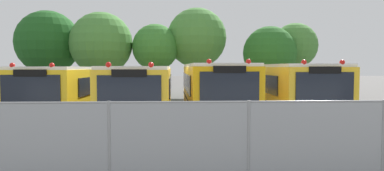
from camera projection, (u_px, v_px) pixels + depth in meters
ground_plane at (179, 119)px, 16.55m from camera, size 160.00×160.00×0.00m
school_bus_0 at (72, 90)px, 16.44m from camera, size 2.58×9.34×2.61m
school_bus_1 at (144, 90)px, 16.37m from camera, size 2.55×11.23×2.63m
school_bus_2 at (213, 89)px, 16.27m from camera, size 2.58×9.46×2.74m
school_bus_3 at (283, 89)px, 16.82m from camera, size 2.69×10.27×2.72m
tree_0 at (50, 41)px, 28.18m from camera, size 5.07×5.07×6.96m
tree_1 at (101, 43)px, 27.67m from camera, size 4.91×4.91×6.77m
tree_2 at (154, 47)px, 27.68m from camera, size 3.65×3.65×5.85m
tree_3 at (195, 38)px, 28.68m from camera, size 4.83×4.83×7.26m
tree_4 at (270, 52)px, 27.22m from camera, size 4.12×4.12×5.62m
tree_5 at (296, 46)px, 28.41m from camera, size 3.63×3.60×6.00m
chainlink_fence at (180, 141)px, 7.33m from camera, size 14.56×0.07×1.77m
traffic_cone at (92, 162)px, 8.04m from camera, size 0.46×0.46×0.61m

